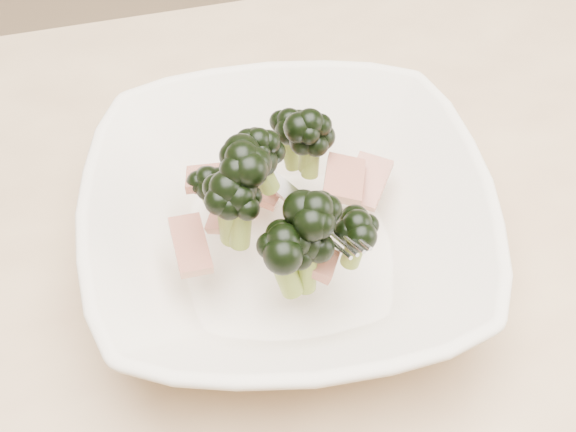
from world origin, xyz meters
name	(u,v)px	position (x,y,z in m)	size (l,w,h in m)	color
dining_table	(326,377)	(0.00, 0.00, 0.65)	(1.20, 0.80, 0.75)	tan
broccoli_dish	(287,223)	(-0.02, 0.06, 0.79)	(0.34, 0.34, 0.13)	silver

